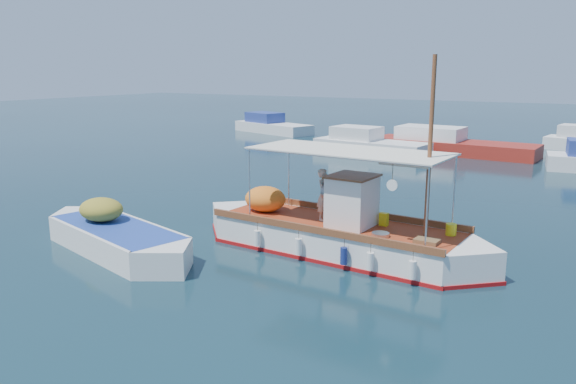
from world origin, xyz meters
The scene contains 6 objects.
ground centered at (0.00, 0.00, 0.00)m, with size 160.00×160.00×0.00m, color black.
fishing_caique centered at (-0.36, 0.65, 0.50)m, with size 9.28×3.01×5.67m.
dinghy centered at (-5.87, -2.45, 0.34)m, with size 6.47×3.08×1.63m.
bg_boat_nw centered at (-6.87, 19.06, 0.49)m, with size 7.29×3.17×1.80m.
bg_boat_n centered at (-2.52, 21.45, 0.49)m, with size 10.03×3.47×1.80m.
bg_boat_far_w centered at (-18.08, 25.76, 0.49)m, with size 7.64×4.42×1.80m.
Camera 1 is at (6.22, -13.35, 5.14)m, focal length 35.00 mm.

